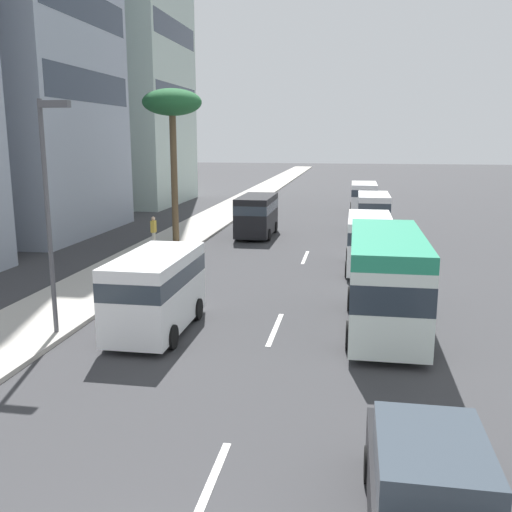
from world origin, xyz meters
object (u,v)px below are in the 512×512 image
at_px(van_lead, 373,210).
at_px(van_third, 369,240).
at_px(car_second, 428,490).
at_px(minibus_fourth, 386,278).
at_px(van_fifth, 257,213).
at_px(palm_tree, 172,107).
at_px(van_sixth, 364,196).
at_px(street_lamp, 50,193).
at_px(pedestrian_near_lamp, 154,230).
at_px(van_seventh, 156,288).

distance_m(van_lead, van_third, 11.23).
height_order(car_second, van_third, van_third).
distance_m(minibus_fourth, van_fifth, 18.02).
bearing_deg(van_fifth, van_lead, 113.03).
relative_size(van_third, van_fifth, 1.05).
height_order(minibus_fourth, palm_tree, palm_tree).
height_order(van_fifth, van_sixth, van_fifth).
height_order(van_sixth, street_lamp, street_lamp).
xyz_separation_m(car_second, van_fifth, (26.47, 7.11, 0.62)).
height_order(van_lead, van_third, van_third).
height_order(minibus_fourth, street_lamp, street_lamp).
bearing_deg(street_lamp, pedestrian_near_lamp, 7.60).
bearing_deg(van_lead, palm_tree, 118.81).
relative_size(van_sixth, street_lamp, 0.70).
xyz_separation_m(car_second, van_sixth, (38.70, 0.45, 0.58)).
xyz_separation_m(van_lead, pedestrian_near_lamp, (-8.31, 11.92, -0.32)).
bearing_deg(street_lamp, minibus_fourth, -76.51).
xyz_separation_m(van_third, van_sixth, (20.41, -0.04, -0.04)).
distance_m(van_third, van_fifth, 10.53).
relative_size(pedestrian_near_lamp, palm_tree, 0.20).
bearing_deg(palm_tree, car_second, -154.07).
bearing_deg(van_third, palm_tree, 65.31).
xyz_separation_m(van_sixth, pedestrian_near_lamp, (-17.50, 11.45, -0.31)).
bearing_deg(van_third, van_sixth, -0.10).
distance_m(van_lead, palm_tree, 14.38).
xyz_separation_m(van_lead, van_seventh, (-21.07, 7.28, 0.02)).
xyz_separation_m(van_lead, street_lamp, (-22.04, 10.09, 3.03)).
bearing_deg(pedestrian_near_lamp, street_lamp, 11.48).
relative_size(minibus_fourth, street_lamp, 0.97).
distance_m(van_fifth, street_lamp, 19.46).
xyz_separation_m(van_fifth, pedestrian_near_lamp, (-5.27, 4.79, -0.35)).
relative_size(car_second, minibus_fourth, 0.62).
distance_m(van_seventh, palm_tree, 16.60).
xyz_separation_m(van_third, street_lamp, (-10.82, 9.58, 3.00)).
bearing_deg(car_second, van_seventh, 40.68).
relative_size(van_third, palm_tree, 0.61).
distance_m(van_third, minibus_fourth, 8.46).
relative_size(van_seventh, street_lamp, 0.67).
height_order(van_seventh, palm_tree, palm_tree).
distance_m(van_lead, car_second, 29.51).
xyz_separation_m(van_fifth, van_sixth, (12.23, -6.66, -0.04)).
bearing_deg(palm_tree, van_fifth, -52.68).
xyz_separation_m(pedestrian_near_lamp, palm_tree, (2.07, -0.58, 6.60)).
xyz_separation_m(car_second, van_third, (18.29, 0.49, 0.62)).
bearing_deg(van_sixth, pedestrian_near_lamp, 146.81).
distance_m(minibus_fourth, pedestrian_near_lamp, 16.33).
height_order(van_lead, van_sixth, van_lead).
height_order(car_second, van_seventh, van_seventh).
bearing_deg(pedestrian_near_lamp, palm_tree, 168.14).
bearing_deg(van_fifth, van_sixth, 151.41).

